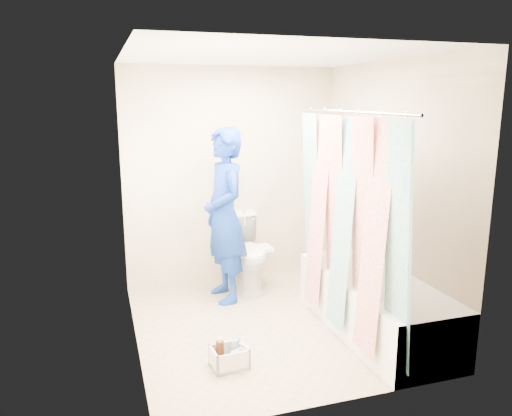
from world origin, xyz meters
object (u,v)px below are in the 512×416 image
object	(u,v)px
plumber	(225,216)
cleaning_caddy	(230,358)
bathtub	(375,304)
toilet	(245,252)

from	to	relation	value
plumber	cleaning_caddy	world-z (taller)	plumber
cleaning_caddy	bathtub	bearing A→B (deg)	2.76
toilet	cleaning_caddy	distance (m)	1.73
toilet	plumber	world-z (taller)	plumber
bathtub	toilet	distance (m)	1.61
cleaning_caddy	toilet	bearing A→B (deg)	64.32
bathtub	toilet	world-z (taller)	toilet
plumber	bathtub	bearing A→B (deg)	37.63
bathtub	cleaning_caddy	xyz separation A→B (m)	(-1.38, -0.20, -0.19)
toilet	plumber	xyz separation A→B (m)	(-0.29, -0.24, 0.49)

